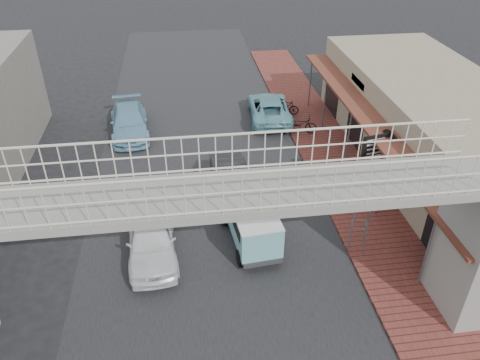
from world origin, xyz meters
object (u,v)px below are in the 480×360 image
object	(u,v)px
angkot_far	(129,122)
angkot_van	(252,219)
arrow_sign	(392,143)
white_hatchback	(151,237)
dark_sedan	(231,183)
angkot_curb	(269,108)
street_clock	(364,197)
motorcycle_far	(286,107)
motorcycle_near	(300,124)

from	to	relation	value
angkot_far	angkot_van	bearing A→B (deg)	-68.09
arrow_sign	white_hatchback	bearing A→B (deg)	-176.54
angkot_van	arrow_sign	bearing A→B (deg)	15.31
dark_sedan	angkot_van	size ratio (longest dim) A/B	1.19
angkot_curb	street_clock	bearing A→B (deg)	99.63
angkot_van	white_hatchback	bearing A→B (deg)	176.54
motorcycle_far	arrow_sign	size ratio (longest dim) A/B	0.47
motorcycle_far	arrow_sign	world-z (taller)	arrow_sign
angkot_far	angkot_van	world-z (taller)	angkot_van
dark_sedan	street_clock	xyz separation A→B (m)	(4.22, -4.23, 1.79)
angkot_van	motorcycle_far	size ratio (longest dim) A/B	2.42
street_clock	dark_sedan	bearing A→B (deg)	156.31
white_hatchback	motorcycle_near	distance (m)	11.72
motorcycle_near	street_clock	xyz separation A→B (m)	(-0.20, -9.73, 1.90)
motorcycle_near	street_clock	world-z (taller)	street_clock
white_hatchback	motorcycle_near	world-z (taller)	white_hatchback
white_hatchback	dark_sedan	bearing A→B (deg)	40.59
street_clock	arrow_sign	bearing A→B (deg)	75.97
angkot_van	motorcycle_near	bearing A→B (deg)	59.81
angkot_van	angkot_far	bearing A→B (deg)	112.23
motorcycle_near	motorcycle_far	distance (m)	2.40
street_clock	angkot_van	bearing A→B (deg)	-174.50
street_clock	arrow_sign	size ratio (longest dim) A/B	0.92
street_clock	white_hatchback	bearing A→B (deg)	-165.79
angkot_curb	arrow_sign	size ratio (longest dim) A/B	1.54
dark_sedan	angkot_far	size ratio (longest dim) A/B	0.91
white_hatchback	motorcycle_near	bearing A→B (deg)	44.73
dark_sedan	motorcycle_far	xyz separation A→B (m)	(4.22, 7.89, -0.16)
motorcycle_far	street_clock	size ratio (longest dim) A/B	0.52
angkot_far	motorcycle_near	xyz separation A→B (m)	(9.20, -1.31, -0.09)
white_hatchback	street_clock	size ratio (longest dim) A/B	1.51
angkot_curb	motorcycle_far	bearing A→B (deg)	-158.65
street_clock	arrow_sign	distance (m)	4.22
white_hatchback	dark_sedan	xyz separation A→B (m)	(3.35, 3.27, -0.03)
white_hatchback	angkot_van	size ratio (longest dim) A/B	1.21
street_clock	angkot_curb	bearing A→B (deg)	116.72
motorcycle_far	street_clock	bearing A→B (deg)	-155.16
dark_sedan	angkot_van	world-z (taller)	angkot_van
angkot_curb	angkot_far	world-z (taller)	angkot_far
motorcycle_near	arrow_sign	bearing A→B (deg)	-138.85
motorcycle_far	dark_sedan	bearing A→B (deg)	176.73
angkot_curb	arrow_sign	xyz separation A→B (m)	(3.54, -8.34, 1.97)
angkot_curb	arrow_sign	world-z (taller)	arrow_sign
angkot_van	angkot_curb	bearing A→B (deg)	70.48
motorcycle_far	white_hatchback	bearing A→B (deg)	170.72
white_hatchback	angkot_far	xyz separation A→B (m)	(-1.44, 10.08, -0.05)
white_hatchback	angkot_van	distance (m)	3.79
angkot_far	motorcycle_far	xyz separation A→B (m)	(9.00, 1.09, -0.14)
angkot_far	street_clock	xyz separation A→B (m)	(9.00, -11.03, 1.81)
angkot_van	dark_sedan	bearing A→B (deg)	92.25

